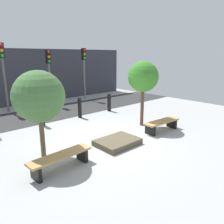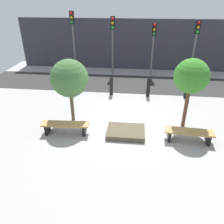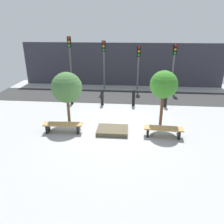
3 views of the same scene
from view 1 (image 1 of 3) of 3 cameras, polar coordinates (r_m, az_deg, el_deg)
The scene contains 14 objects.
ground_plane at distance 8.22m, azimuth -1.97°, elevation -7.10°, with size 18.00×18.00×0.00m, color #9F9F9F.
road_strip at distance 12.13m, azimuth -16.94°, elevation -0.49°, with size 18.00×3.06×0.01m, color #2E2E2E.
building_facade at distance 14.87m, azimuth -23.08°, elevation 8.40°, with size 16.20×0.50×3.43m, color #33333D.
bench_left at distance 6.21m, azimuth -13.25°, elevation -11.78°, with size 1.84×0.54×0.45m.
bench_right at distance 9.19m, azimuth 12.85°, elevation -2.99°, with size 1.77×0.57×0.44m.
planter_bed at distance 7.71m, azimuth 1.42°, elevation -7.84°, with size 1.45×1.08×0.20m, color brown.
tree_behind_left_bench at distance 6.64m, azimuth -18.58°, elevation 3.79°, with size 1.51×1.51×2.65m.
tree_behind_right_bench at distance 9.46m, azimuth 8.15°, elevation 8.98°, with size 1.30×1.30×2.81m.
bollard_left at distance 10.04m, azimuth -17.73°, elevation -0.80°, with size 0.19×0.19×0.97m, color black.
bollard_center at distance 10.96m, azimuth -8.43°, elevation 1.07°, with size 0.19×0.19×0.99m, color black.
bollard_right at distance 12.14m, azimuth -0.73°, elevation 2.46°, with size 0.20×0.20×0.95m, color black.
traffic_light_mid_west at distance 13.00m, azimuth -26.58°, elevation 10.91°, with size 0.28×0.27×3.66m.
traffic_light_mid_east at distance 13.95m, azimuth -16.13°, elevation 11.11°, with size 0.28×0.27×3.32m.
traffic_light_east at distance 15.28m, azimuth -7.29°, elevation 12.22°, with size 0.28×0.27×3.48m.
Camera 1 is at (-4.93, -5.82, 3.06)m, focal length 35.00 mm.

